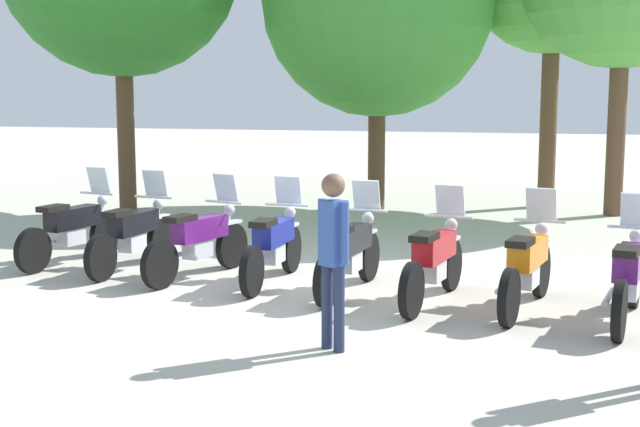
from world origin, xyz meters
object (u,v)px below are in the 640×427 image
object	(u,v)px
motorcycle_4	(350,252)
motorcycle_7	(628,276)
motorcycle_1	(134,234)
person_0	(333,247)
tree_1	(378,1)
motorcycle_2	(199,240)
motorcycle_6	(527,266)
motorcycle_0	(73,228)
motorcycle_5	(434,260)
motorcycle_3	(274,244)

from	to	relation	value
motorcycle_4	motorcycle_7	xyz separation A→B (m)	(3.26, -0.62, 0.00)
motorcycle_1	person_0	world-z (taller)	person_0
motorcycle_7	tree_1	distance (m)	10.13
motorcycle_2	motorcycle_6	size ratio (longest dim) A/B	0.99
motorcycle_6	motorcycle_2	bearing A→B (deg)	92.73
motorcycle_7	person_0	distance (m)	3.45
motorcycle_4	motorcycle_6	world-z (taller)	same
motorcycle_0	motorcycle_5	size ratio (longest dim) A/B	1.00
person_0	tree_1	distance (m)	10.75
motorcycle_5	motorcycle_7	bearing A→B (deg)	-88.84
motorcycle_0	motorcycle_2	bearing A→B (deg)	-90.88
motorcycle_4	person_0	distance (m)	2.53
motorcycle_4	motorcycle_7	size ratio (longest dim) A/B	1.01
motorcycle_1	motorcycle_4	distance (m)	3.31
motorcycle_4	tree_1	bearing A→B (deg)	15.68
motorcycle_7	motorcycle_4	bearing A→B (deg)	89.37
motorcycle_6	motorcycle_7	bearing A→B (deg)	-92.52
motorcycle_5	tree_1	xyz separation A→B (m)	(-2.26, 7.94, 3.81)
motorcycle_6	person_0	size ratio (longest dim) A/B	1.24
motorcycle_6	motorcycle_3	bearing A→B (deg)	91.11
motorcycle_1	motorcycle_5	xyz separation A→B (m)	(4.35, -0.86, 0.00)
motorcycle_1	motorcycle_6	bearing A→B (deg)	-93.98
motorcycle_1	motorcycle_6	distance (m)	5.51
motorcycle_3	person_0	xyz separation A→B (m)	(1.48, -2.71, 0.51)
motorcycle_2	motorcycle_5	world-z (taller)	same
motorcycle_6	motorcycle_0	bearing A→B (deg)	91.77
motorcycle_7	tree_1	world-z (taller)	tree_1
motorcycle_7	motorcycle_6	bearing A→B (deg)	85.90
motorcycle_0	motorcycle_6	distance (m)	6.62
motorcycle_7	tree_1	xyz separation A→B (m)	(-4.43, 8.28, 3.81)
motorcycle_2	motorcycle_7	distance (m)	5.51
motorcycle_6	tree_1	world-z (taller)	tree_1
motorcycle_0	motorcycle_4	distance (m)	4.41
motorcycle_2	motorcycle_6	world-z (taller)	same
motorcycle_2	motorcycle_3	size ratio (longest dim) A/B	0.97
motorcycle_5	tree_1	size ratio (longest dim) A/B	0.32
motorcycle_5	motorcycle_6	world-z (taller)	same
motorcycle_3	motorcycle_7	bearing A→B (deg)	-99.83
motorcycle_5	person_0	size ratio (longest dim) A/B	1.25
motorcycle_1	person_0	distance (m)	4.77
motorcycle_6	person_0	bearing A→B (deg)	151.28
motorcycle_3	motorcycle_6	bearing A→B (deg)	-98.92
motorcycle_1	person_0	xyz separation A→B (m)	(3.64, -3.03, 0.51)
tree_1	motorcycle_7	bearing A→B (deg)	-61.86
motorcycle_4	tree_1	distance (m)	8.64
motorcycle_1	motorcycle_7	size ratio (longest dim) A/B	1.01
motorcycle_2	motorcycle_0	bearing A→B (deg)	94.01
motorcycle_0	motorcycle_1	xyz separation A→B (m)	(1.08, -0.21, 0.00)
motorcycle_0	motorcycle_7	world-z (taller)	same
motorcycle_5	motorcycle_2	bearing A→B (deg)	89.50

